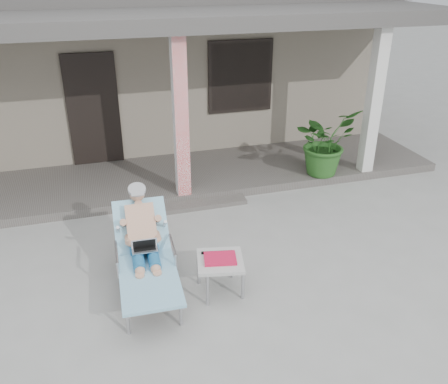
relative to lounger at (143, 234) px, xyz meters
name	(u,v)px	position (x,y,z in m)	size (l,w,h in m)	color
ground	(218,270)	(0.94, 0.00, -0.73)	(60.00, 60.00, 0.00)	#9E9E99
house	(143,58)	(0.94, 6.50, 0.94)	(10.40, 5.40, 3.30)	gray
porch_deck	(174,177)	(0.94, 3.00, -0.65)	(10.00, 2.00, 0.15)	#605B56
porch_overhang	(167,25)	(0.94, 2.95, 2.06)	(10.00, 2.30, 2.85)	silver
porch_step	(188,206)	(0.94, 1.85, -0.69)	(2.00, 0.30, 0.07)	#605B56
lounger	(143,234)	(0.00, 0.00, 0.00)	(0.75, 1.84, 1.18)	#B7B7BC
side_table	(220,263)	(0.85, -0.41, -0.31)	(0.65, 0.65, 0.50)	#B9B8B3
potted_palm	(325,142)	(3.60, 2.25, 0.04)	(1.11, 0.96, 1.23)	#26591E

